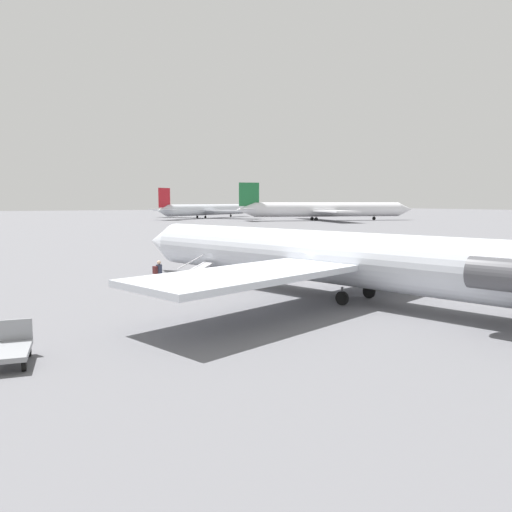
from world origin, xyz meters
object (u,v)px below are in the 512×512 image
Objects in this scene: luggage_cart at (11,349)px; airplane_taxiing_distant at (207,210)px; boarding_stairs at (175,281)px; airplane_main at (332,257)px; airplane_far_center at (325,209)px; passenger at (159,273)px.

airplane_taxiing_distant is at bearing -16.09° from luggage_cart.
airplane_main is at bearing -65.45° from boarding_stairs.
airplane_taxiing_distant reaches higher than luggage_cart.
boarding_stairs is at bearing -30.75° from luggage_cart.
airplane_far_center is (91.30, -69.21, 0.88)m from airplane_main.
airplane_far_center reaches higher than airplane_taxiing_distant.
airplane_far_center is at bearing -31.53° from luggage_cart.
passenger is at bearing -177.60° from boarding_stairs.
passenger is at bearing -146.76° from airplane_taxiing_distant.
boarding_stairs is (7.14, 6.22, -1.82)m from airplane_main.
boarding_stairs is at bearing -114.52° from airplane_far_center.
airplane_taxiing_distant is at bearing -37.60° from airplane_main.
airplane_taxiing_distant reaches higher than airplane_main.
passenger is (6.75, 7.36, -1.20)m from airplane_main.
airplane_taxiing_distant is 131.81m from boarding_stairs.
boarding_stairs is 2.38× the size of passenger.
airplane_main is 10.06m from passenger.
airplane_main reaches higher than boarding_stairs.
airplane_main is 0.62× the size of airplane_far_center.
airplane_far_center is 113.05m from boarding_stairs.
airplane_main is 16.26m from luggage_cart.
airplane_far_center is 40.92m from airplane_taxiing_distant.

